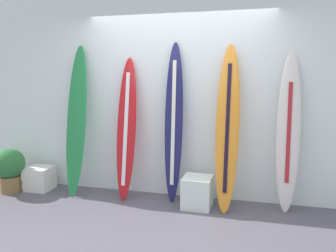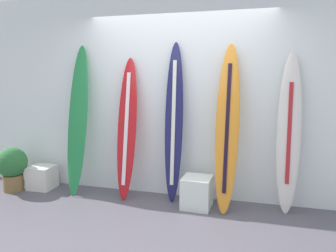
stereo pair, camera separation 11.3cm
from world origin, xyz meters
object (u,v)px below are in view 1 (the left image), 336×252
at_px(surfboard_navy, 174,124).
at_px(potted_plant, 9,167).
at_px(surfboard_emerald, 76,122).
at_px(display_block_center, 40,178).
at_px(surfboard_sunset, 227,129).
at_px(surfboard_crimson, 126,130).
at_px(display_block_left, 197,192).
at_px(surfboard_ivory, 288,134).

bearing_deg(surfboard_navy, potted_plant, -173.06).
relative_size(surfboard_emerald, display_block_center, 5.95).
xyz_separation_m(surfboard_emerald, surfboard_sunset, (2.09, -0.02, -0.01)).
bearing_deg(surfboard_navy, surfboard_sunset, -8.74).
distance_m(surfboard_sunset, display_block_center, 2.86).
bearing_deg(potted_plant, surfboard_sunset, 3.33).
bearing_deg(surfboard_crimson, display_block_left, -7.28).
distance_m(surfboard_sunset, potted_plant, 3.16).
height_order(surfboard_sunset, potted_plant, surfboard_sunset).
height_order(surfboard_crimson, potted_plant, surfboard_crimson).
height_order(display_block_left, display_block_center, display_block_left).
height_order(surfboard_sunset, display_block_center, surfboard_sunset).
bearing_deg(surfboard_sunset, surfboard_navy, 171.26).
height_order(surfboard_navy, display_block_center, surfboard_navy).
bearing_deg(surfboard_crimson, display_block_center, -178.48).
xyz_separation_m(surfboard_crimson, surfboard_sunset, (1.36, -0.05, 0.08)).
xyz_separation_m(surfboard_navy, display_block_center, (-2.02, -0.09, -0.88)).
bearing_deg(potted_plant, display_block_center, 29.09).
bearing_deg(surfboard_emerald, surfboard_ivory, 1.91).
xyz_separation_m(surfboard_emerald, surfboard_ivory, (2.83, 0.09, -0.06)).
relative_size(surfboard_navy, display_block_center, 5.99).
distance_m(surfboard_sunset, display_block_left, 0.91).
height_order(surfboard_emerald, display_block_left, surfboard_emerald).
distance_m(display_block_left, potted_plant, 2.74).
relative_size(surfboard_crimson, display_block_center, 5.45).
height_order(surfboard_navy, display_block_left, surfboard_navy).
bearing_deg(surfboard_sunset, surfboard_emerald, 179.39).
xyz_separation_m(surfboard_crimson, potted_plant, (-1.73, -0.23, -0.58)).
bearing_deg(surfboard_sunset, surfboard_crimson, 177.74).
height_order(surfboard_emerald, surfboard_sunset, surfboard_emerald).
distance_m(surfboard_navy, display_block_center, 2.21).
relative_size(surfboard_emerald, surfboard_sunset, 1.01).
bearing_deg(display_block_left, potted_plant, -177.79).
bearing_deg(potted_plant, surfboard_ivory, 4.44).
bearing_deg(potted_plant, surfboard_crimson, 7.71).
relative_size(surfboard_emerald, potted_plant, 3.28).
height_order(display_block_center, potted_plant, potted_plant).
relative_size(surfboard_crimson, surfboard_navy, 0.91).
bearing_deg(surfboard_ivory, surfboard_navy, -179.71).
relative_size(surfboard_emerald, display_block_left, 5.28).
relative_size(surfboard_ivory, display_block_left, 4.95).
bearing_deg(display_block_center, surfboard_ivory, 1.64).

